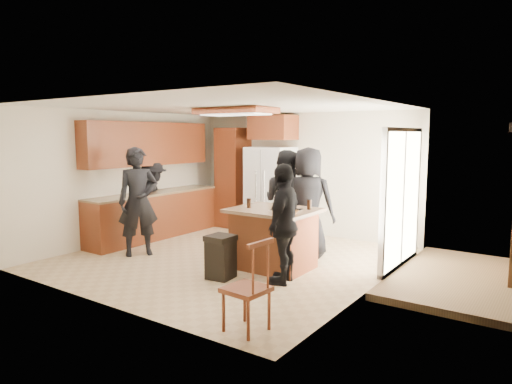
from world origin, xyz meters
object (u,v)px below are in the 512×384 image
Objects in this scene: person_behind_left at (286,202)px; spindle_chair at (248,289)px; kitchen_island at (274,238)px; person_counter at (153,199)px; person_front_left at (138,202)px; person_behind_right at (308,202)px; refrigerator at (271,190)px; trash_bin at (221,257)px; person_side_right at (284,224)px.

spindle_chair is (1.34, -3.00, -0.45)m from person_behind_left.
person_counter is at bearing 171.28° from kitchen_island.
person_behind_right is (2.41, 1.58, 0.00)m from person_front_left.
trash_bin is at bearing -69.87° from refrigerator.
refrigerator is 1.81× the size of spindle_chair.
person_behind_right is at bearing -99.56° from person_counter.
person_side_right is 0.93× the size of refrigerator.
person_side_right is (2.81, 0.15, -0.09)m from person_front_left.
trash_bin is at bearing 94.77° from person_behind_left.
person_behind_left is 1.00× the size of refrigerator.
person_behind_right is at bearing 107.05° from spindle_chair.
kitchen_island is (0.33, -0.91, -0.42)m from person_behind_left.
person_behind_right reaches higher than person_behind_left.
person_counter is (-0.88, 1.14, -0.15)m from person_front_left.
person_behind_right is (0.42, 0.02, 0.03)m from person_behind_left.
refrigerator reaches higher than person_side_right.
spindle_chair reaches higher than kitchen_island.
person_front_left is 2.88m from person_behind_right.
refrigerator is 2.63m from kitchen_island.
trash_bin is 1.84m from spindle_chair.
refrigerator reaches higher than person_counter.
trash_bin is at bearing 66.06° from person_behind_right.
trash_bin is at bearing 138.05° from spindle_chair.
person_side_right is 1.71m from spindle_chair.
person_front_left is 1.11× the size of person_side_right.
refrigerator is at bearing 124.05° from kitchen_island.
person_counter is (-3.28, -0.44, -0.15)m from person_behind_right.
person_counter is 1.55× the size of spindle_chair.
person_front_left reaches higher than person_behind_left.
kitchen_island is 2.32m from spindle_chair.
person_behind_left is 1.67m from refrigerator.
kitchen_island is at bearing 74.43° from person_behind_right.
kitchen_island is (1.45, -2.15, -0.43)m from refrigerator.
spindle_chair is (0.93, -3.02, -0.47)m from person_behind_right.
person_counter is at bearing 70.52° from person_front_left.
person_front_left is 2.07m from trash_bin.
person_behind_left is 1.64m from person_side_right.
person_counter is 3.25m from kitchen_island.
person_front_left reaches higher than person_counter.
person_behind_left is 1.08× the size of person_side_right.
person_side_right is at bearing 125.58° from person_behind_left.
person_behind_right is 1.20× the size of person_counter.
kitchen_island reaches higher than trash_bin.
person_behind_right is at bearing 76.29° from trash_bin.
person_front_left is 2.82m from person_side_right.
person_side_right is 1.05m from trash_bin.
refrigerator is at bearing 110.13° from trash_bin.
person_behind_right is at bearing 84.65° from kitchen_island.
spindle_chair is at bearing -80.50° from person_front_left.
person_front_left reaches higher than trash_bin.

